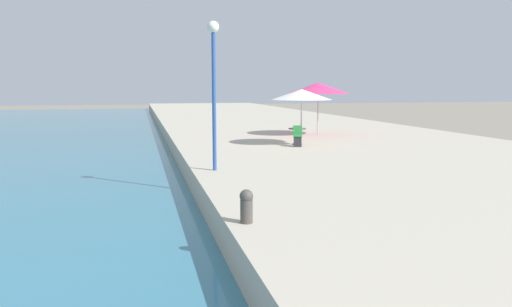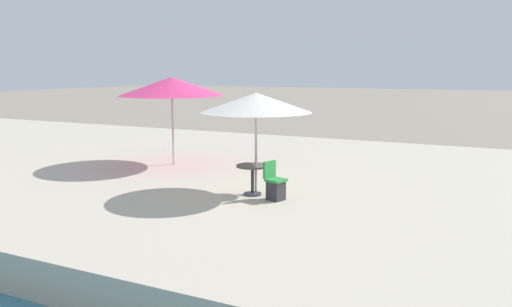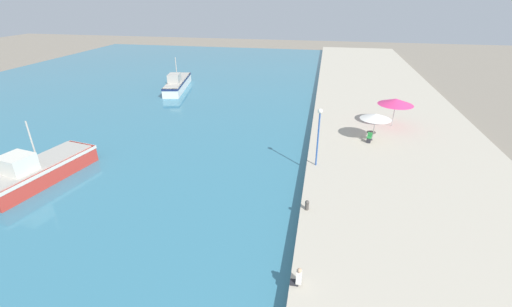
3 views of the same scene
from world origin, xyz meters
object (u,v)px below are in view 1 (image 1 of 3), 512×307
object	(u,v)px
cafe_umbrella_pink	(302,94)
cafe_table	(297,133)
lamppost	(214,70)
mooring_bollard	(246,205)
cafe_umbrella_white	(318,88)
cafe_chair_left	(298,139)

from	to	relation	value
cafe_umbrella_pink	cafe_table	bearing A→B (deg)	177.66
cafe_table	lamppost	bearing A→B (deg)	-127.56
cafe_table	cafe_umbrella_pink	bearing A→B (deg)	-2.34
cafe_table	mooring_bollard	bearing A→B (deg)	-112.11
cafe_umbrella_pink	mooring_bollard	world-z (taller)	cafe_umbrella_pink
cafe_umbrella_pink	cafe_umbrella_white	world-z (taller)	cafe_umbrella_white
cafe_chair_left	mooring_bollard	xyz separation A→B (m)	(-4.76, -11.52, 0.02)
cafe_umbrella_white	mooring_bollard	world-z (taller)	cafe_umbrella_white
cafe_umbrella_white	lamppost	distance (m)	12.39
cafe_table	lamppost	size ratio (longest dim) A/B	0.18
lamppost	cafe_table	bearing A→B (deg)	52.44
cafe_table	cafe_chair_left	xyz separation A→B (m)	(-0.21, -0.69, -0.21)
cafe_umbrella_white	lamppost	bearing A→B (deg)	-125.13
cafe_chair_left	mooring_bollard	distance (m)	12.47
cafe_chair_left	mooring_bollard	world-z (taller)	cafe_chair_left
lamppost	cafe_umbrella_white	bearing A→B (deg)	54.87
cafe_umbrella_pink	cafe_table	distance (m)	1.72
cafe_umbrella_white	cafe_chair_left	world-z (taller)	cafe_umbrella_white
cafe_umbrella_white	cafe_umbrella_pink	bearing A→B (deg)	-119.29
cafe_umbrella_pink	lamppost	size ratio (longest dim) A/B	0.59
cafe_umbrella_white	mooring_bollard	size ratio (longest dim) A/B	5.15
cafe_umbrella_pink	cafe_chair_left	world-z (taller)	cafe_umbrella_pink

